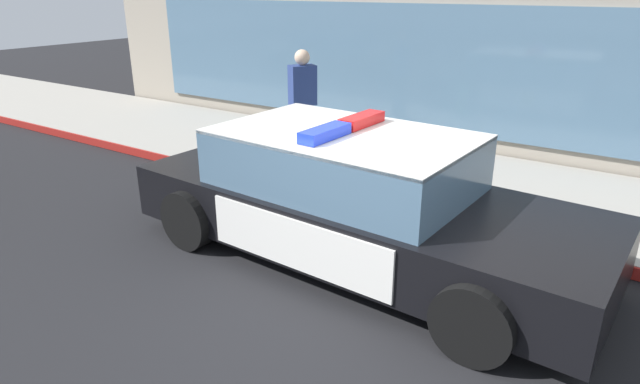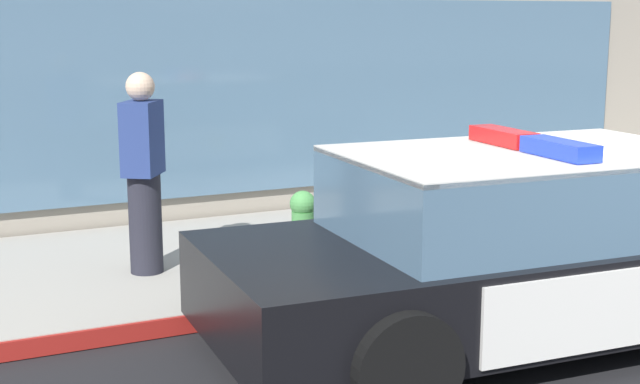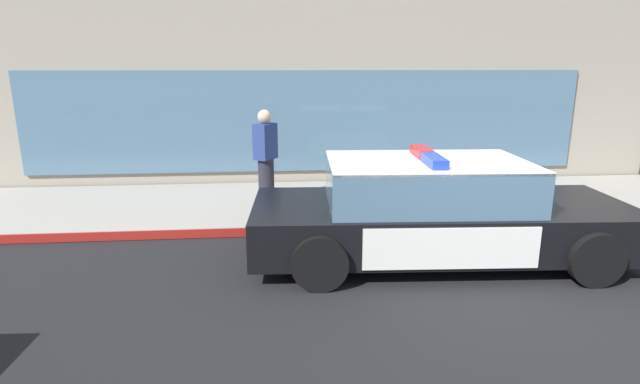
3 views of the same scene
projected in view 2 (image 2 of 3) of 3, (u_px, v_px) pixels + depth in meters
The scene contains 5 objects.
sidewalk at pixel (420, 237), 9.19m from camera, with size 48.00×3.03×0.15m, color #A39E93.
curb_red_paint at pixel (512, 276), 7.83m from camera, with size 28.80×0.04×0.14m, color maroon.
police_cruiser at pixel (542, 245), 6.47m from camera, with size 5.11×2.29×1.49m.
fire_hydrant at pixel (303, 234), 7.54m from camera, with size 0.34×0.39×0.73m.
pedestrian_on_sidewalk at pixel (144, 173), 7.51m from camera, with size 0.44×0.48×1.71m.
Camera 2 is at (-4.76, -4.22, 2.31)m, focal length 50.14 mm.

